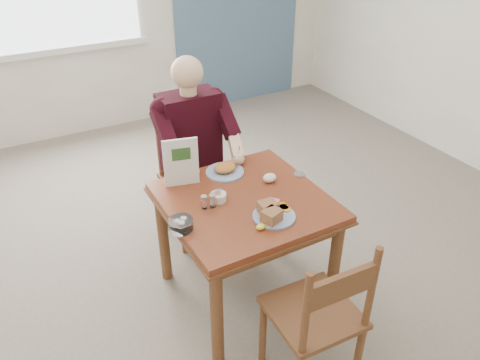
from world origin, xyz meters
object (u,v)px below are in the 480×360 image
diner (194,141)px  chair_far (192,176)px  near_plate (272,213)px  chair_near (318,317)px  table (245,214)px  far_plate (225,169)px

diner → chair_far: bearing=90.0°
near_plate → chair_near: bearing=-94.1°
table → diner: bearing=90.0°
table → diner: 0.73m
table → far_plate: 0.35m
diner → far_plate: bearing=-84.8°
table → near_plate: (0.04, -0.23, 0.14)m
chair_near → near_plate: bearing=85.9°
table → chair_far: size_ratio=0.97×
table → chair_near: chair_near is taller
far_plate → table: bearing=-96.5°
near_plate → far_plate: size_ratio=0.99×
table → chair_near: (0.00, -0.73, -0.16)m
chair_far → chair_near: (0.00, -1.53, 0.00)m
chair_far → near_plate: 1.07m
chair_far → diner: (0.00, -0.09, 0.33)m
chair_near → chair_far: bearing=90.0°
diner → near_plate: (0.04, -0.94, -0.03)m
table → diner: size_ratio=0.66×
chair_far → far_plate: size_ratio=3.38×
table → chair_far: (0.00, 0.80, -0.16)m
chair_near → far_plate: size_ratio=3.38×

